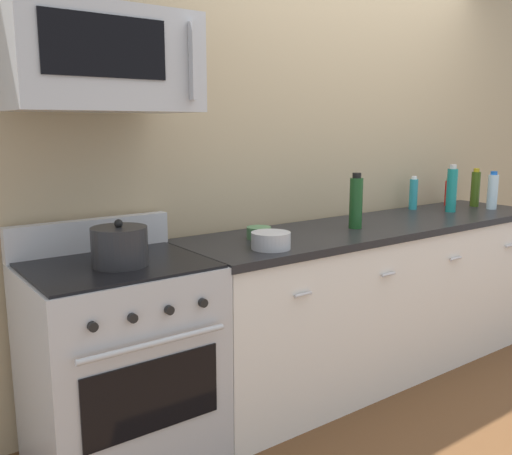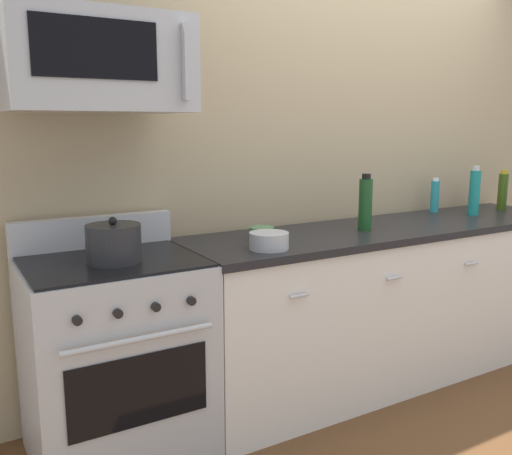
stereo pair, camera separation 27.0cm
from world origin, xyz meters
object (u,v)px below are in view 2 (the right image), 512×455
bottle_wine_green (365,204)px  bottle_sparkling_teal (474,192)px  bowl_green_glaze (262,233)px  range_oven (116,357)px  bottle_hot_sauce_red (474,195)px  microwave (99,63)px  bottle_olive_oil (503,191)px  bottle_dish_soap (435,196)px  stockpot (114,243)px  bowl_steel_prep (269,240)px

bottle_wine_green → bottle_sparkling_teal: bearing=2.5°
bowl_green_glaze → range_oven: bearing=-176.1°
range_oven → bowl_green_glaze: 0.93m
bottle_hot_sauce_red → bowl_green_glaze: bearing=-175.4°
bottle_wine_green → bowl_green_glaze: bottle_wine_green is taller
bowl_green_glaze → bottle_sparkling_teal: bearing=-1.6°
range_oven → bottle_wine_green: (1.41, -0.03, 0.60)m
bowl_green_glaze → microwave: bearing=-179.4°
bottle_olive_oil → bottle_dish_soap: bearing=159.9°
bottle_hot_sauce_red → stockpot: 2.62m
bowl_green_glaze → bottle_olive_oil: bearing=0.3°
microwave → stockpot: 0.75m
microwave → stockpot: (-0.00, -0.10, -0.75)m
range_oven → bottle_sparkling_teal: 2.44m
bottle_wine_green → microwave: bearing=176.9°
microwave → bottle_wine_green: bearing=-3.1°
bowl_steel_prep → bottle_wine_green: bearing=10.9°
bottle_olive_oil → bowl_green_glaze: size_ratio=2.14×
range_oven → bottle_dish_soap: bottle_dish_soap is taller
bottle_hot_sauce_red → stockpot: bearing=-174.4°
microwave → bowl_green_glaze: 1.13m
stockpot → bowl_green_glaze: bearing=7.7°
microwave → bowl_green_glaze: microwave is taller
bottle_hot_sauce_red → bottle_wine_green: bearing=-169.0°
bottle_sparkling_teal → bowl_steel_prep: bearing=-173.9°
range_oven → bowl_steel_prep: (0.70, -0.17, 0.49)m
bottle_wine_green → bottle_olive_oil: bearing=4.1°
range_oven → microwave: (0.00, 0.04, 1.28)m
bottle_sparkling_teal → bottle_hot_sauce_red: bearing=38.8°
bottle_olive_oil → bowl_green_glaze: bearing=-179.7°
bowl_green_glaze → bowl_steel_prep: bearing=-112.7°
microwave → bottle_dish_soap: 2.38m
bottle_hot_sauce_red → bowl_green_glaze: size_ratio=1.55×
microwave → range_oven: bearing=-90.3°
bottle_olive_oil → bottle_wine_green: bottle_wine_green is taller
bottle_olive_oil → bottle_wine_green: 1.32m
bottle_olive_oil → bottle_hot_sauce_red: size_ratio=1.38×
bowl_steel_prep → bottle_dish_soap: bearing=14.5°
range_oven → bottle_sparkling_teal: size_ratio=3.37×
bottle_wine_green → bowl_steel_prep: bottle_wine_green is taller
microwave → bowl_steel_prep: (0.70, -0.21, -0.79)m
bottle_sparkling_teal → range_oven: bearing=-179.7°
bottle_dish_soap → bottle_olive_oil: bottle_olive_oil is taller
bottle_sparkling_teal → bottle_wine_green: bottle_sparkling_teal is taller
bottle_olive_oil → bowl_steel_prep: bearing=-173.5°
bottle_olive_oil → bowl_green_glaze: (-1.93, -0.01, -0.10)m
bottle_dish_soap → bowl_green_glaze: bearing=-172.9°
bottle_dish_soap → bottle_olive_oil: 0.50m
bottle_sparkling_teal → stockpot: bottle_sparkling_teal is taller
range_oven → microwave: microwave is taller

